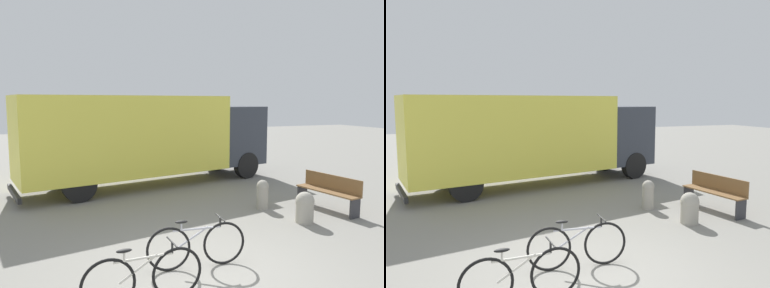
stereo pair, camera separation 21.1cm
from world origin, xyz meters
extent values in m
plane|color=gray|center=(0.00, 0.00, 0.00)|extent=(60.00, 60.00, 0.00)
cube|color=#EAE04C|center=(-0.04, 6.76, 1.74)|extent=(7.07, 3.54, 2.53)
cube|color=#333842|center=(4.16, 7.64, 1.55)|extent=(2.22, 2.45, 2.15)
cube|color=black|center=(-3.40, 6.07, 0.26)|extent=(0.53, 2.08, 0.16)
cylinder|color=black|center=(3.97, 8.56, 0.48)|extent=(1.00, 0.47, 0.96)
cylinder|color=black|center=(4.36, 6.71, 0.48)|extent=(1.00, 0.47, 0.96)
cylinder|color=black|center=(-2.05, 7.31, 0.48)|extent=(1.00, 0.47, 0.96)
cylinder|color=black|center=(-1.67, 5.46, 0.48)|extent=(1.00, 0.47, 0.96)
cube|color=brown|center=(4.33, 2.35, 0.50)|extent=(0.68, 1.83, 0.03)
cube|color=brown|center=(4.51, 2.38, 0.70)|extent=(0.32, 1.78, 0.43)
cube|color=#2D2D33|center=(4.47, 1.52, 0.24)|extent=(0.34, 0.10, 0.48)
cube|color=#2D2D33|center=(4.19, 3.19, 0.24)|extent=(0.34, 0.10, 0.48)
torus|color=black|center=(-1.73, -0.47, 0.38)|extent=(0.76, 0.07, 0.76)
torus|color=black|center=(-0.74, -0.43, 0.38)|extent=(0.76, 0.07, 0.76)
cylinder|color=silver|center=(-1.24, -0.45, 0.69)|extent=(0.84, 0.07, 0.04)
cylinder|color=silver|center=(-1.31, -0.45, 0.54)|extent=(0.56, 0.06, 0.35)
cylinder|color=silver|center=(-1.51, -0.46, 0.75)|extent=(0.03, 0.03, 0.13)
ellipsoid|color=black|center=(-1.51, -0.46, 0.83)|extent=(0.22, 0.10, 0.05)
cylinder|color=black|center=(-0.82, -0.43, 0.77)|extent=(0.03, 0.03, 0.16)
cylinder|color=black|center=(-0.82, -0.43, 0.85)|extent=(0.04, 0.44, 0.02)
torus|color=black|center=(-0.61, 0.43, 0.38)|extent=(0.76, 0.11, 0.76)
torus|color=black|center=(0.38, 0.35, 0.38)|extent=(0.76, 0.11, 0.76)
cylinder|color=silver|center=(-0.11, 0.39, 0.69)|extent=(0.84, 0.11, 0.04)
cylinder|color=silver|center=(-0.19, 0.39, 0.54)|extent=(0.56, 0.08, 0.35)
cylinder|color=silver|center=(-0.38, 0.41, 0.75)|extent=(0.03, 0.03, 0.13)
ellipsoid|color=black|center=(-0.38, 0.41, 0.83)|extent=(0.23, 0.11, 0.05)
cylinder|color=black|center=(0.31, 0.35, 0.77)|extent=(0.03, 0.03, 0.16)
cylinder|color=black|center=(0.31, 0.35, 0.85)|extent=(0.06, 0.44, 0.02)
cylinder|color=#9E998C|center=(3.13, 1.71, 0.26)|extent=(0.42, 0.42, 0.51)
sphere|color=#9E998C|center=(3.13, 1.71, 0.51)|extent=(0.44, 0.44, 0.44)
cylinder|color=#9E998C|center=(2.84, 3.09, 0.30)|extent=(0.30, 0.30, 0.60)
sphere|color=#9E998C|center=(2.84, 3.09, 0.60)|extent=(0.32, 0.32, 0.32)
camera|label=1|loc=(-2.38, -5.32, 2.85)|focal=35.00mm
camera|label=2|loc=(-2.18, -5.39, 2.85)|focal=35.00mm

